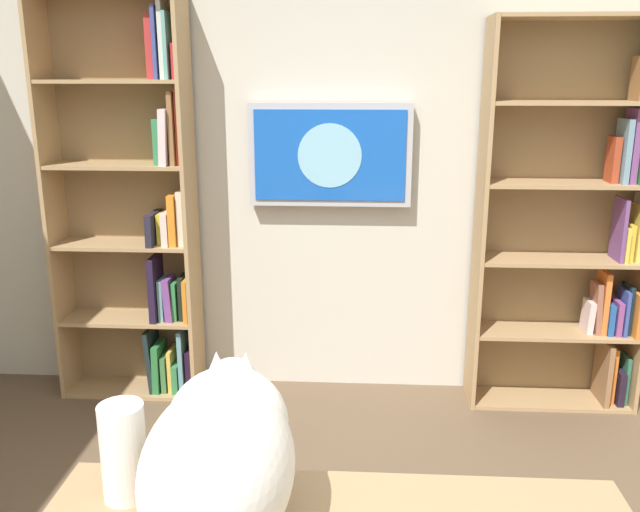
{
  "coord_description": "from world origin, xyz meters",
  "views": [
    {
      "loc": [
        -0.1,
        1.45,
        1.77
      ],
      "look_at": [
        0.05,
        -1.15,
        1.07
      ],
      "focal_mm": 37.02,
      "sensor_mm": 36.0,
      "label": 1
    }
  ],
  "objects": [
    {
      "name": "wall_mounted_tv",
      "position": [
        0.06,
        -2.15,
        1.37
      ],
      "size": [
        0.89,
        0.07,
        0.56
      ],
      "color": "#B7B7BC"
    },
    {
      "name": "paper_towel_roll",
      "position": [
        0.46,
        0.06,
        0.9
      ],
      "size": [
        0.11,
        0.11,
        0.25
      ],
      "primitive_type": "cylinder",
      "color": "white",
      "rests_on": "desk"
    },
    {
      "name": "wall_back",
      "position": [
        0.0,
        -2.23,
        1.35
      ],
      "size": [
        4.52,
        0.06,
        2.7
      ],
      "primitive_type": "cube",
      "color": "beige",
      "rests_on": "ground"
    },
    {
      "name": "cat",
      "position": [
        0.19,
        0.16,
        0.97
      ],
      "size": [
        0.33,
        0.64,
        0.37
      ],
      "color": "white",
      "rests_on": "desk"
    },
    {
      "name": "bookshelf_left",
      "position": [
        -1.29,
        -2.07,
        1.02
      ],
      "size": [
        0.9,
        0.28,
        2.08
      ],
      "color": "tan",
      "rests_on": "ground"
    },
    {
      "name": "bookshelf_right",
      "position": [
        1.1,
        -2.06,
        1.04
      ],
      "size": [
        0.78,
        0.28,
        2.21
      ],
      "color": "tan",
      "rests_on": "ground"
    }
  ]
}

